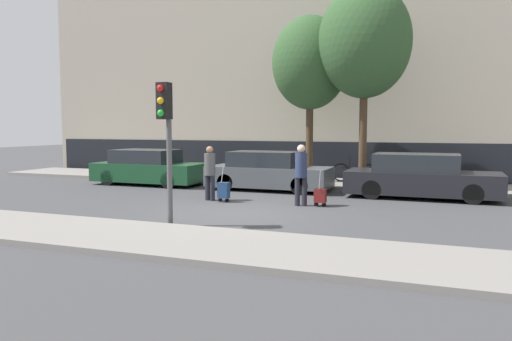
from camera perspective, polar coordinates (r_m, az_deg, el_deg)
ground_plane at (r=13.25m, az=-2.60°, el=-4.74°), size 80.00×80.00×0.00m
sidewalk_near at (r=9.98m, az=-11.35°, el=-7.73°), size 28.00×2.50×0.12m
sidewalk_far at (r=19.79m, az=5.56°, el=-1.34°), size 28.00×3.00×0.12m
building_facade at (r=23.48m, az=8.15°, el=13.08°), size 28.00×3.03×11.14m
parked_car_0 at (r=19.84m, az=-12.15°, el=0.28°), size 4.32×1.86×1.36m
parked_car_1 at (r=17.64m, az=1.37°, el=-0.18°), size 4.34×1.71×1.37m
parked_car_2 at (r=16.51m, az=18.29°, el=-0.76°), size 4.67×1.81×1.40m
pedestrian_left at (r=15.22m, az=-5.30°, el=0.08°), size 0.34×0.34×1.66m
trolley_left at (r=14.92m, az=-3.72°, el=-2.28°), size 0.34×0.29×1.13m
pedestrian_right at (r=14.17m, az=5.17°, el=-0.07°), size 0.35×0.34×1.74m
trolley_right at (r=14.18m, az=7.35°, el=-2.87°), size 0.34×0.29×1.04m
traffic_light at (r=11.22m, az=-10.25°, el=5.23°), size 0.28×0.47×3.21m
parked_bicycle at (r=19.49m, az=11.18°, el=-0.23°), size 1.77×0.06×0.96m
bare_tree_near_crossing at (r=18.56m, az=12.31°, el=14.15°), size 3.27×3.27×7.13m
bare_tree_down_street at (r=19.50m, az=6.20°, el=12.08°), size 2.90×2.90×6.33m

